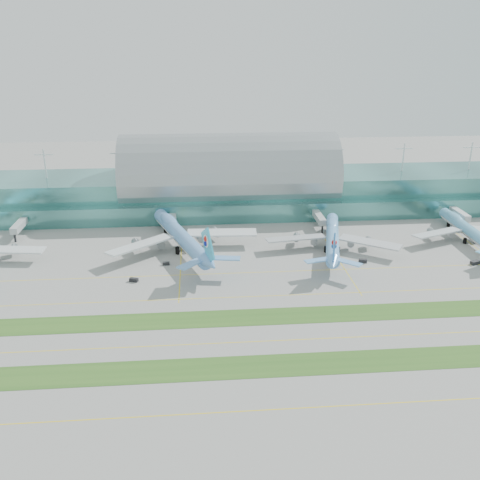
{
  "coord_description": "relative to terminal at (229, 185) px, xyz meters",
  "views": [
    {
      "loc": [
        -18.23,
        -163.07,
        92.53
      ],
      "look_at": [
        0.0,
        55.0,
        9.0
      ],
      "focal_mm": 40.0,
      "sensor_mm": 36.0,
      "label": 1
    }
  ],
  "objects": [
    {
      "name": "terminal",
      "position": [
        0.0,
        0.0,
        0.0
      ],
      "size": [
        340.0,
        69.1,
        36.0
      ],
      "color": "#3D7A75",
      "rests_on": "ground"
    },
    {
      "name": "grass_strip_near",
      "position": [
        -0.01,
        -156.79,
        -14.19
      ],
      "size": [
        420.0,
        12.0,
        0.08
      ],
      "primitive_type": "cube",
      "color": "#2D591E",
      "rests_on": "ground"
    },
    {
      "name": "gse_g",
      "position": [
        101.29,
        -88.09,
        -13.48
      ],
      "size": [
        4.58,
        3.3,
        1.5
      ],
      "primitive_type": "cube",
      "rotation": [
        0.0,
        0.0,
        0.35
      ],
      "color": "black",
      "rests_on": "ground"
    },
    {
      "name": "gse_e",
      "position": [
        39.77,
        -83.49,
        -13.5
      ],
      "size": [
        3.95,
        2.84,
        1.46
      ],
      "primitive_type": "cube",
      "rotation": [
        0.0,
        0.0,
        0.3
      ],
      "color": "#BE8C0B",
      "rests_on": "ground"
    },
    {
      "name": "taxiline_a",
      "position": [
        -0.01,
        -176.79,
        -14.22
      ],
      "size": [
        420.0,
        0.35,
        0.01
      ],
      "primitive_type": "cube",
      "color": "yellow",
      "rests_on": "ground"
    },
    {
      "name": "gse_d",
      "position": [
        -32.44,
        -77.75,
        -13.59
      ],
      "size": [
        2.92,
        1.51,
        1.27
      ],
      "primitive_type": "cube",
      "rotation": [
        0.0,
        0.0,
        0.0
      ],
      "color": "black",
      "rests_on": "ground"
    },
    {
      "name": "airliner_c",
      "position": [
        43.52,
        -65.82,
        -8.25
      ],
      "size": [
        60.31,
        69.58,
        19.39
      ],
      "rotation": [
        0.0,
        0.0,
        -0.24
      ],
      "color": "#6CADEE",
      "rests_on": "ground"
    },
    {
      "name": "taxiline_c",
      "position": [
        -0.01,
        -110.79,
        -14.22
      ],
      "size": [
        420.0,
        0.35,
        0.01
      ],
      "primitive_type": "cube",
      "color": "yellow",
      "rests_on": "ground"
    },
    {
      "name": "taxiline_d",
      "position": [
        -0.01,
        -88.79,
        -14.22
      ],
      "size": [
        420.0,
        0.35,
        0.01
      ],
      "primitive_type": "cube",
      "color": "yellow",
      "rests_on": "ground"
    },
    {
      "name": "taxiline_b",
      "position": [
        -0.01,
        -142.79,
        -14.22
      ],
      "size": [
        420.0,
        0.35,
        0.01
      ],
      "primitive_type": "cube",
      "color": "yellow",
      "rests_on": "ground"
    },
    {
      "name": "ground",
      "position": [
        -0.01,
        -128.79,
        -14.23
      ],
      "size": [
        700.0,
        700.0,
        0.0
      ],
      "primitive_type": "plane",
      "color": "gray",
      "rests_on": "ground"
    },
    {
      "name": "airliner_d",
      "position": [
        111.36,
        -59.91,
        -8.57
      ],
      "size": [
        58.73,
        66.57,
        18.34
      ],
      "rotation": [
        0.0,
        0.0,
        -0.02
      ],
      "color": "#62ADD7",
      "rests_on": "ground"
    },
    {
      "name": "grass_strip_far",
      "position": [
        -0.01,
        -126.79,
        -14.19
      ],
      "size": [
        420.0,
        12.0,
        0.08
      ],
      "primitive_type": "cube",
      "color": "#2D591E",
      "rests_on": "ground"
    },
    {
      "name": "gse_c",
      "position": [
        -44.68,
        -93.53,
        -13.52
      ],
      "size": [
        3.8,
        2.64,
        1.41
      ],
      "primitive_type": "cube",
      "rotation": [
        0.0,
        0.0,
        -0.33
      ],
      "color": "black",
      "rests_on": "ground"
    },
    {
      "name": "gse_f",
      "position": [
        53.22,
        -82.26,
        -13.47
      ],
      "size": [
        3.89,
        2.53,
        1.52
      ],
      "primitive_type": "cube",
      "rotation": [
        0.0,
        0.0,
        -0.27
      ],
      "color": "black",
      "rests_on": "ground"
    },
    {
      "name": "airliner_b",
      "position": [
        -26.32,
        -59.92,
        -7.27
      ],
      "size": [
        68.24,
        79.36,
        22.54
      ],
      "rotation": [
        0.0,
        0.0,
        0.33
      ],
      "color": "#6198D6",
      "rests_on": "ground"
    }
  ]
}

